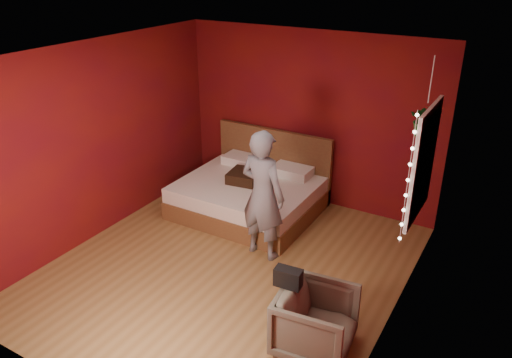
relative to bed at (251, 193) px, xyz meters
name	(u,v)px	position (x,y,z in m)	size (l,w,h in m)	color
floor	(228,268)	(0.53, -1.46, -0.28)	(4.50, 4.50, 0.00)	olive
room_walls	(224,140)	(0.53, -1.46, 1.40)	(4.04, 4.54, 2.62)	maroon
window	(423,163)	(2.50, -0.56, 1.22)	(0.05, 0.97, 1.27)	white
fairy_lights	(408,180)	(2.47, -1.09, 1.22)	(0.04, 0.04, 1.45)	silver
bed	(251,193)	(0.00, 0.00, 0.00)	(1.95, 1.65, 1.07)	brown
person	(263,195)	(0.74, -0.96, 0.56)	(0.61, 0.40, 1.68)	slate
armchair	(316,322)	(2.02, -2.18, 0.05)	(0.70, 0.73, 0.66)	#585545
handbag	(288,278)	(1.73, -2.21, 0.48)	(0.26, 0.13, 0.19)	black
throw_pillow	(245,177)	(-0.07, -0.08, 0.29)	(0.43, 0.43, 0.15)	#311C10
hanging_plant	(425,120)	(2.41, -0.34, 1.63)	(0.41, 0.38, 0.88)	silver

